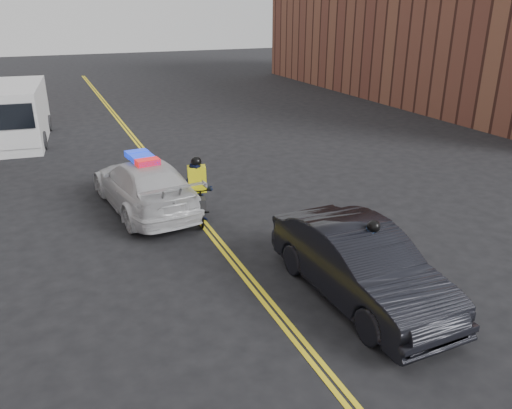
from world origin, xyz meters
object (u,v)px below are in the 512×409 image
at_px(cargo_van, 17,115).
at_px(cyclist_far, 198,196).
at_px(police_cruiser, 144,185).
at_px(dark_sedan, 360,264).
at_px(cyclist_near, 370,271).

xyz_separation_m(cargo_van, cyclist_far, (4.75, -11.71, -0.48)).
bearing_deg(police_cruiser, dark_sedan, 107.93).
relative_size(cyclist_near, cyclist_far, 0.95).
relative_size(police_cruiser, cargo_van, 0.88).
xyz_separation_m(police_cruiser, cyclist_far, (1.20, -1.52, -0.02)).
xyz_separation_m(dark_sedan, cyclist_near, (0.24, -0.04, -0.18)).
relative_size(police_cruiser, dark_sedan, 1.14).
xyz_separation_m(police_cruiser, dark_sedan, (3.08, -6.76, 0.02)).
bearing_deg(dark_sedan, police_cruiser, 112.53).
height_order(police_cruiser, cyclist_near, cyclist_near).
bearing_deg(dark_sedan, cyclist_far, 107.81).
relative_size(dark_sedan, cyclist_near, 2.59).
relative_size(cargo_van, cyclist_far, 3.18).
bearing_deg(cyclist_near, dark_sedan, 161.49).
height_order(police_cruiser, dark_sedan, police_cruiser).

